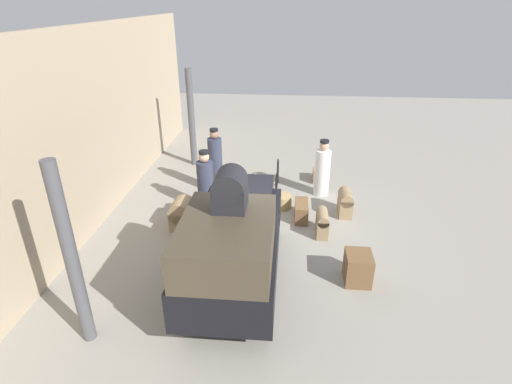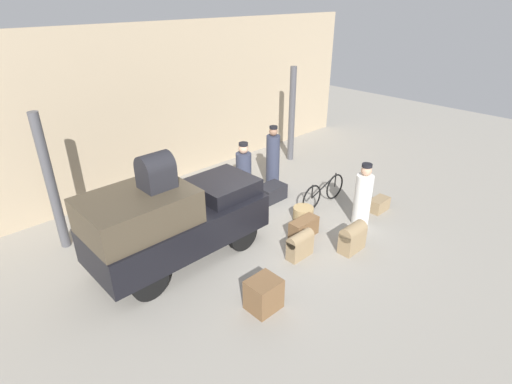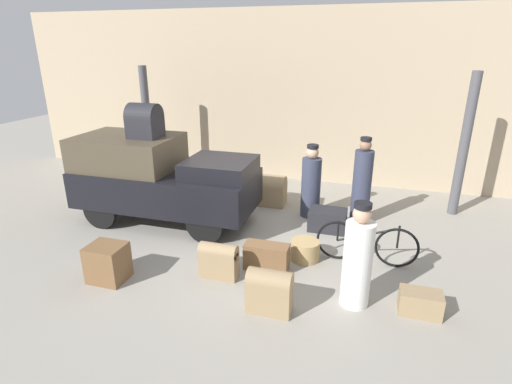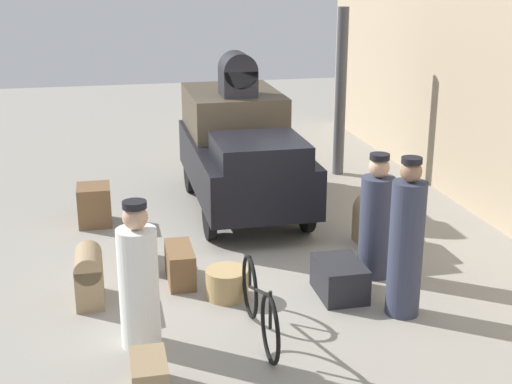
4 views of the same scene
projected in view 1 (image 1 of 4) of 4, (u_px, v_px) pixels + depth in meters
ground_plane at (264, 232)px, 9.46m from camera, size 30.00×30.00×0.00m
station_building_facade at (80, 136)px, 8.79m from camera, size 16.00×0.15×4.50m
canopy_pillar_left at (71, 259)px, 5.85m from camera, size 0.21×0.21×3.10m
canopy_pillar_right at (191, 119)px, 12.68m from camera, size 0.21×0.21×3.10m
truck at (234, 242)px, 7.29m from camera, size 3.75×1.62×1.81m
bicycle at (277, 179)px, 11.35m from camera, size 1.72×0.04×0.77m
wicker_basket at (282, 201)px, 10.50m from camera, size 0.51×0.51×0.35m
porter_with_bicycle at (322, 170)px, 11.00m from camera, size 0.42×0.42×1.59m
porter_carrying_trunk at (206, 183)px, 10.20m from camera, size 0.42×0.42×1.61m
porter_standing_middle at (215, 164)px, 11.10m from camera, size 0.39×0.39×1.85m
suitcase_black_upright at (301, 211)px, 9.93m from camera, size 0.75×0.32×0.45m
trunk_wicker_pale at (345, 202)px, 10.09m from camera, size 0.63×0.32×0.66m
trunk_large_brown at (358, 268)px, 7.70m from camera, size 0.57×0.50×0.61m
suitcase_tan_flat at (233, 194)px, 10.79m from camera, size 0.75×0.53×0.43m
trunk_barrel_dark at (322, 222)px, 9.24m from camera, size 0.62×0.26×0.60m
trunk_umber_medium at (182, 214)px, 9.54m from camera, size 0.60×0.51×0.72m
suitcase_small_leather at (319, 175)px, 12.05m from camera, size 0.58×0.34×0.35m
trunk_on_truck_roof at (230, 190)px, 6.58m from camera, size 0.60×0.55×0.69m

